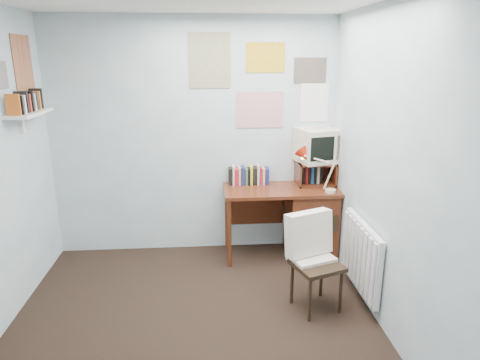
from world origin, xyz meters
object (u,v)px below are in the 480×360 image
at_px(crt_tv, 318,144).
at_px(desk_chair, 317,265).
at_px(desk, 305,219).
at_px(desk_lamp, 332,173).
at_px(radiator, 361,255).
at_px(wall_shelf, 29,113).
at_px(tv_riser, 315,173).

bearing_deg(crt_tv, desk_chair, -117.33).
xyz_separation_m(desk, crt_tv, (0.13, 0.13, 0.80)).
bearing_deg(desk_lamp, radiator, -100.87).
distance_m(desk_lamp, wall_shelf, 2.87).
height_order(desk_chair, crt_tv, crt_tv).
xyz_separation_m(desk, desk_chair, (-0.14, -1.05, -0.00)).
bearing_deg(desk, crt_tv, 44.59).
bearing_deg(tv_riser, desk_lamp, -72.17).
xyz_separation_m(desk_lamp, crt_tv, (-0.08, 0.30, 0.24)).
xyz_separation_m(desk_lamp, tv_riser, (-0.09, 0.28, -0.07)).
relative_size(desk_lamp, wall_shelf, 0.64).
height_order(desk, crt_tv, crt_tv).
bearing_deg(desk_lamp, crt_tv, 87.47).
relative_size(radiator, wall_shelf, 1.29).
relative_size(tv_riser, wall_shelf, 0.65).
bearing_deg(crt_tv, radiator, -96.15).
relative_size(tv_riser, crt_tv, 0.98).
height_order(desk, tv_riser, tv_riser).
bearing_deg(tv_riser, desk, -137.04).
relative_size(crt_tv, radiator, 0.51).
bearing_deg(tv_riser, wall_shelf, -169.68).
distance_m(crt_tv, wall_shelf, 2.78).
distance_m(desk_chair, crt_tv, 1.45).
distance_m(desk_lamp, radiator, 0.93).
relative_size(desk, radiator, 1.50).
distance_m(desk, wall_shelf, 2.87).
bearing_deg(desk, desk_chair, -97.37).
bearing_deg(desk_chair, crt_tv, 58.16).
xyz_separation_m(desk_chair, crt_tv, (0.27, 1.18, 0.80)).
xyz_separation_m(tv_riser, wall_shelf, (-2.69, -0.49, 0.74)).
bearing_deg(radiator, crt_tv, 98.39).
bearing_deg(desk, wall_shelf, -171.60).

